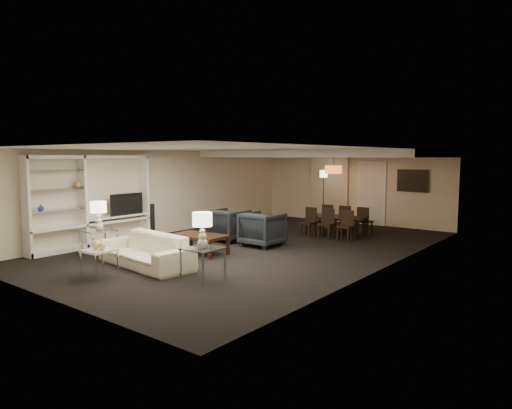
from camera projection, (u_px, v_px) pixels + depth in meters
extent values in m
plane|color=black|center=(256.00, 247.00, 11.78)|extent=(11.00, 11.00, 0.00)
cube|color=silver|center=(256.00, 149.00, 11.51)|extent=(7.00, 11.00, 0.02)
cube|color=beige|center=(353.00, 187.00, 15.94)|extent=(7.00, 0.02, 2.50)
cube|color=beige|center=(45.00, 223.00, 7.34)|extent=(7.00, 0.02, 2.50)
cube|color=beige|center=(165.00, 192.00, 13.80)|extent=(0.02, 11.00, 2.50)
cube|color=beige|center=(388.00, 208.00, 9.49)|extent=(0.02, 11.00, 2.50)
cube|color=silver|center=(325.00, 154.00, 14.26)|extent=(7.00, 4.00, 0.20)
cube|color=beige|center=(329.00, 188.00, 16.44)|extent=(1.50, 0.12, 2.40)
cube|color=silver|center=(371.00, 194.00, 15.51)|extent=(0.90, 0.05, 2.10)
cube|color=#142D38|center=(413.00, 181.00, 14.59)|extent=(0.95, 0.04, 0.65)
cylinder|color=#D8591E|center=(333.00, 170.00, 14.13)|extent=(0.52, 0.52, 0.24)
imported|color=beige|center=(146.00, 250.00, 9.65)|extent=(2.46, 1.17, 0.69)
imported|color=black|center=(228.00, 225.00, 12.59)|extent=(0.94, 0.97, 0.88)
imported|color=black|center=(263.00, 229.00, 11.85)|extent=(0.95, 0.98, 0.88)
sphere|color=#E8CD7A|center=(96.00, 244.00, 8.82)|extent=(0.17, 0.17, 0.17)
sphere|color=#E9B37B|center=(102.00, 246.00, 8.70)|extent=(0.15, 0.15, 0.15)
imported|color=black|center=(124.00, 204.00, 12.41)|extent=(1.01, 0.13, 0.58)
imported|color=#262EA6|center=(41.00, 208.00, 10.63)|extent=(0.15, 0.15, 0.15)
imported|color=#C58C41|center=(78.00, 184.00, 11.32)|extent=(0.17, 0.17, 0.18)
cube|color=black|center=(153.00, 221.00, 13.11)|extent=(0.14, 0.14, 0.97)
imported|color=black|center=(337.00, 226.00, 13.44)|extent=(1.70, 1.07, 0.57)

